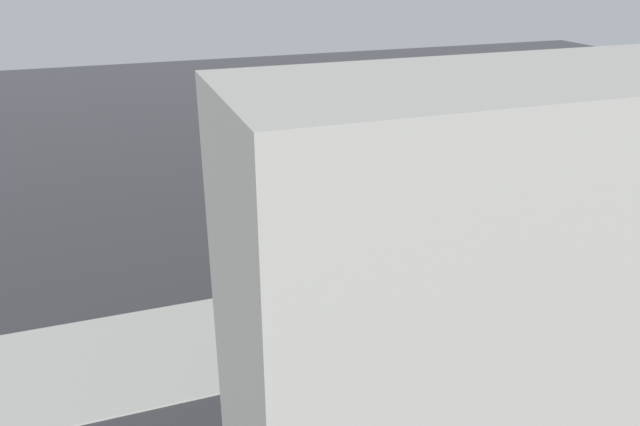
# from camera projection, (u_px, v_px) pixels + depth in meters

# --- Properties ---
(ground_plane) EXTENTS (60.00, 60.00, 0.00)m
(ground_plane) POSITION_uv_depth(u_px,v_px,m) (404.00, 219.00, 17.84)
(ground_plane) COLOR black
(kerb_strip) EXTENTS (24.00, 3.20, 0.04)m
(kerb_strip) POSITION_uv_depth(u_px,v_px,m) (487.00, 288.00, 14.19)
(kerb_strip) COLOR slate
(kerb_strip) RESTS_ON ground
(moving_hatchback) EXTENTS (4.00, 1.95, 2.06)m
(moving_hatchback) POSITION_uv_depth(u_px,v_px,m) (368.00, 182.00, 17.74)
(moving_hatchback) COLOR yellow
(moving_hatchback) RESTS_ON ground
(parked_sedan) EXTENTS (4.53, 2.44, 1.98)m
(parked_sedan) POSITION_uv_depth(u_px,v_px,m) (608.00, 179.00, 18.08)
(parked_sedan) COLOR #191E38
(parked_sedan) RESTS_ON ground
(fire_hydrant) EXTENTS (0.42, 0.31, 0.80)m
(fire_hydrant) POSITION_uv_depth(u_px,v_px,m) (303.00, 265.00, 14.40)
(fire_hydrant) COLOR #197A2D
(fire_hydrant) RESTS_ON ground
(pedestrian) EXTENTS (0.32, 0.56, 1.62)m
(pedestrian) POSITION_uv_depth(u_px,v_px,m) (255.00, 245.00, 14.09)
(pedestrian) COLOR #B2262D
(pedestrian) RESTS_ON ground
(metal_railing) EXTENTS (7.06, 0.04, 1.05)m
(metal_railing) POSITION_uv_depth(u_px,v_px,m) (573.00, 278.00, 13.18)
(metal_railing) COLOR #B7BABF
(metal_railing) RESTS_ON ground
(sign_post) EXTENTS (0.07, 0.44, 2.40)m
(sign_post) POSITION_uv_depth(u_px,v_px,m) (283.00, 246.00, 12.64)
(sign_post) COLOR #4C4C51
(sign_post) RESTS_ON ground
(puddle_patch) EXTENTS (3.70, 3.70, 0.01)m
(puddle_patch) POSITION_uv_depth(u_px,v_px,m) (369.00, 222.00, 17.67)
(puddle_patch) COLOR black
(puddle_patch) RESTS_ON ground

